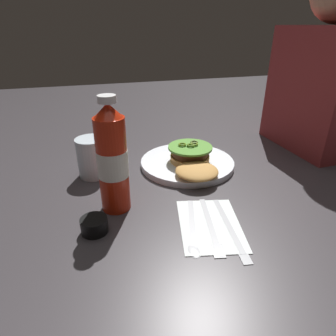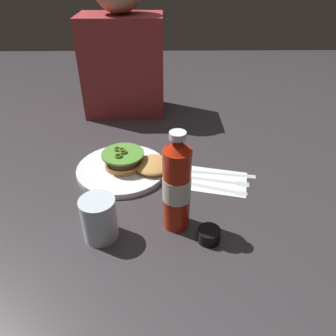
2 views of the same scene
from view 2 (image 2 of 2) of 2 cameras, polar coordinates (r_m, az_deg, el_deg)
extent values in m
plane|color=#363135|center=(0.95, -3.13, -2.23)|extent=(3.00, 3.00, 0.00)
cylinder|color=white|center=(0.99, -8.17, -0.22)|extent=(0.27, 0.27, 0.02)
cylinder|color=#C48D47|center=(0.98, -7.88, 0.81)|extent=(0.11, 0.11, 0.02)
cylinder|color=#512D19|center=(0.97, -7.96, 1.65)|extent=(0.10, 0.10, 0.02)
cylinder|color=red|center=(0.97, -8.01, 2.20)|extent=(0.10, 0.10, 0.01)
cylinder|color=#529132|center=(0.96, -8.04, 2.50)|extent=(0.13, 0.13, 0.01)
torus|color=#527013|center=(0.94, -8.80, 2.20)|extent=(0.02, 0.02, 0.01)
torus|color=#577419|center=(0.97, -8.17, 3.25)|extent=(0.02, 0.02, 0.01)
torus|color=#506329|center=(0.98, -8.93, 3.41)|extent=(0.02, 0.02, 0.01)
torus|color=#496F17|center=(0.96, -7.96, 2.89)|extent=(0.02, 0.02, 0.01)
ellipsoid|color=#C48D47|center=(0.96, -2.63, 0.57)|extent=(0.11, 0.11, 0.03)
cylinder|color=red|center=(0.74, 1.55, -3.94)|extent=(0.06, 0.06, 0.21)
cone|color=red|center=(0.67, 1.71, 4.17)|extent=(0.06, 0.06, 0.03)
cylinder|color=white|center=(0.66, 1.74, 5.81)|extent=(0.04, 0.04, 0.01)
cylinder|color=white|center=(0.73, 1.56, -3.58)|extent=(0.07, 0.07, 0.06)
cylinder|color=silver|center=(0.76, -12.11, -8.76)|extent=(0.08, 0.08, 0.11)
cylinder|color=black|center=(0.76, 7.26, -11.71)|extent=(0.05, 0.05, 0.03)
cube|color=white|center=(0.95, 8.38, -2.24)|extent=(0.21, 0.16, 0.00)
cube|color=silver|center=(0.92, 8.15, -3.42)|extent=(0.18, 0.07, 0.00)
ellipsoid|color=silver|center=(0.92, 12.84, -4.27)|extent=(0.04, 0.03, 0.00)
cube|color=silver|center=(0.95, 8.40, -2.08)|extent=(0.19, 0.05, 0.00)
cube|color=silver|center=(0.95, 13.18, -2.66)|extent=(0.04, 0.03, 0.00)
cube|color=silver|center=(0.98, 8.63, -0.83)|extent=(0.18, 0.04, 0.00)
cube|color=silver|center=(0.99, 13.05, -1.20)|extent=(0.08, 0.03, 0.00)
cube|color=maroon|center=(1.33, -7.89, 17.46)|extent=(0.31, 0.19, 0.37)
camera|label=1|loc=(0.81, 46.40, 10.49)|focal=30.79mm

